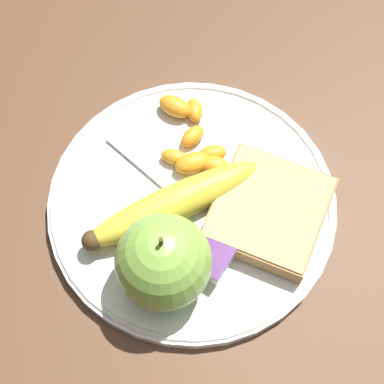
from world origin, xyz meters
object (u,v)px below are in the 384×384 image
(plate, at_px, (192,203))
(banana, at_px, (172,204))
(fork, at_px, (184,199))
(jam_packet, at_px, (212,253))
(bread_slice, at_px, (269,211))
(apple, at_px, (163,262))

(plate, distance_m, banana, 0.03)
(plate, relative_size, fork, 1.61)
(fork, relative_size, jam_packet, 3.75)
(banana, bearing_deg, plate, 153.85)
(jam_packet, bearing_deg, plate, -130.21)
(banana, relative_size, bread_slice, 1.42)
(apple, distance_m, bread_slice, 0.12)
(plate, height_order, jam_packet, jam_packet)
(bread_slice, distance_m, jam_packet, 0.07)
(banana, relative_size, jam_packet, 3.72)
(plate, distance_m, jam_packet, 0.06)
(apple, bearing_deg, banana, -153.31)
(apple, distance_m, fork, 0.09)
(jam_packet, bearing_deg, bread_slice, 160.23)
(bread_slice, xyz_separation_m, fork, (0.03, -0.08, -0.01))
(bread_slice, xyz_separation_m, jam_packet, (0.06, -0.02, -0.00))
(jam_packet, bearing_deg, fork, -124.18)
(banana, distance_m, jam_packet, 0.06)
(banana, height_order, jam_packet, banana)
(bread_slice, bearing_deg, fork, -70.03)
(apple, bearing_deg, plate, -165.52)
(apple, xyz_separation_m, jam_packet, (-0.04, 0.03, -0.03))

